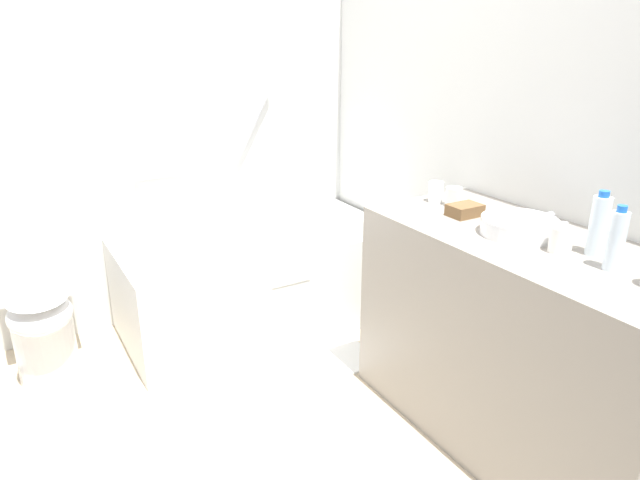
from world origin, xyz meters
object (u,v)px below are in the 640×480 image
water_bottle_0 (616,240)px  amenity_basket (465,210)px  bathtub (259,275)px  drinking_glass_3 (561,240)px  toilet_paper_roll (3,383)px  water_bottle_1 (599,225)px  drinking_glass_2 (436,192)px  drinking_glass_0 (454,197)px  sink_faucet (549,220)px  bath_mat (317,365)px  toilet (40,313)px  sink_basin (519,226)px

water_bottle_0 → amenity_basket: 0.68m
bathtub → water_bottle_0: bathtub is taller
drinking_glass_3 → toilet_paper_roll: 2.54m
water_bottle_1 → drinking_glass_2: size_ratio=2.44×
water_bottle_0 → drinking_glass_0: bearing=86.1°
water_bottle_0 → sink_faucet: bearing=65.5°
drinking_glass_0 → water_bottle_1: bearing=-88.7°
drinking_glass_0 → bath_mat: (-0.48, 0.38, -0.92)m
bath_mat → toilet_paper_roll: 1.51m
toilet → amenity_basket: bearing=56.9°
drinking_glass_0 → amenity_basket: (-0.06, -0.13, -0.02)m
sink_basin → drinking_glass_0: bearing=83.3°
water_bottle_1 → drinking_glass_2: (-0.04, 0.78, -0.06)m
water_bottle_1 → drinking_glass_3: (-0.08, 0.08, -0.06)m
drinking_glass_0 → drinking_glass_3: 0.62m
bath_mat → water_bottle_1: bearing=-65.0°
bathtub → water_bottle_0: 1.97m
water_bottle_0 → bath_mat: bearing=109.8°
sink_basin → drinking_glass_0: drinking_glass_0 is taller
sink_basin → water_bottle_1: water_bottle_1 is taller
sink_basin → bath_mat: sink_basin is taller
bathtub → amenity_basket: bearing=-67.0°
toilet → sink_basin: 2.24m
bathtub → bath_mat: size_ratio=2.51×
toilet → bath_mat: bearing=64.5°
drinking_glass_3 → sink_basin: bearing=84.3°
drinking_glass_2 → bath_mat: 1.08m
sink_faucet → water_bottle_1: (-0.11, -0.28, 0.08)m
drinking_glass_2 → water_bottle_0: bearing=-91.7°
water_bottle_1 → bath_mat: (-0.50, 1.08, -0.99)m
drinking_glass_3 → toilet_paper_roll: (-1.82, 1.54, -0.87)m
bathtub → amenity_basket: size_ratio=10.99×
bathtub → drinking_glass_2: (0.50, -0.89, 0.64)m
sink_faucet → amenity_basket: 0.33m
sink_basin → drinking_glass_0: size_ratio=3.43×
bathtub → water_bottle_0: (0.47, -1.78, 0.70)m
amenity_basket → bath_mat: (-0.43, 0.52, -0.91)m
amenity_basket → drinking_glass_3: bearing=-91.1°
drinking_glass_0 → toilet_paper_roll: drinking_glass_0 is taller
water_bottle_0 → amenity_basket: bearing=90.3°
bathtub → amenity_basket: bathtub is taller
amenity_basket → drinking_glass_0: bearing=66.0°
toilet → amenity_basket: (1.62, -1.14, 0.57)m
bath_mat → drinking_glass_3: bearing=-67.4°
bath_mat → toilet_paper_roll: size_ratio=5.04×
sink_faucet → water_bottle_0: (-0.18, -0.39, 0.07)m
drinking_glass_3 → amenity_basket: drinking_glass_3 is taller
toilet → water_bottle_1: 2.49m
toilet → sink_basin: (1.63, -1.42, 0.58)m
sink_basin → bath_mat: size_ratio=0.47×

